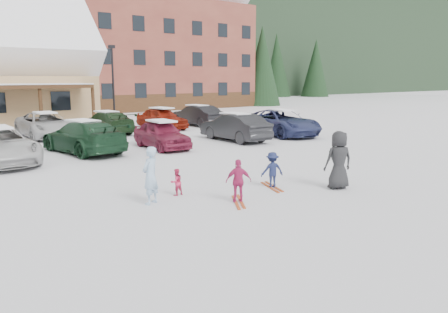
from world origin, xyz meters
TOP-DOWN VIEW (x-y plane):
  - ground at (0.00, 0.00)m, footprint 160.00×160.00m
  - alpine_hotel at (14.27, 38.00)m, footprint 31.48×14.01m
  - lamp_post at (6.30, 23.42)m, footprint 0.50×0.25m
  - conifer_1 at (30.00, 32.00)m, footprint 4.84×4.84m
  - conifer_3 at (6.00, 44.00)m, footprint 3.96×3.96m
  - conifer_4 at (34.00, 46.00)m, footprint 5.06×5.06m
  - adult_skier at (-2.48, 0.72)m, footprint 0.70×0.62m
  - toddler_red at (-1.45, 1.06)m, footprint 0.41×0.32m
  - child_navy at (1.50, 0.02)m, footprint 0.84×0.66m
  - skis_child_navy at (1.50, 0.02)m, footprint 0.68×1.38m
  - child_magenta at (-0.45, -0.65)m, footprint 0.78×0.64m
  - skis_child_magenta at (-0.45, -0.65)m, footprint 0.90×1.30m
  - bystander_dark at (3.05, -1.35)m, footprint 1.06×0.88m
  - parked_car_3 at (-0.97, 10.18)m, footprint 2.86×5.51m
  - parked_car_4 at (2.61, 9.16)m, footprint 1.87×4.15m
  - parked_car_5 at (7.18, 9.01)m, footprint 1.66×4.66m
  - parked_car_6 at (10.91, 9.13)m, footprint 3.33×5.90m
  - parked_car_10 at (-0.84, 16.79)m, footprint 2.51×5.36m
  - parked_car_11 at (2.75, 16.41)m, footprint 2.20×4.93m
  - parked_car_12 at (6.72, 16.43)m, footprint 2.25×4.47m
  - parked_car_13 at (9.87, 16.80)m, footprint 1.93×4.67m

SIDE VIEW (x-z plane):
  - ground at x=0.00m, z-range 0.00..0.00m
  - skis_child_navy at x=1.50m, z-range 0.00..0.03m
  - skis_child_magenta at x=-0.45m, z-range 0.00..0.03m
  - toddler_red at x=-1.45m, z-range 0.00..0.81m
  - child_navy at x=1.50m, z-range 0.00..1.15m
  - child_magenta at x=-0.45m, z-range 0.00..1.24m
  - parked_car_4 at x=2.61m, z-range 0.00..1.38m
  - parked_car_11 at x=2.75m, z-range 0.00..1.40m
  - parked_car_12 at x=6.72m, z-range 0.00..1.46m
  - parked_car_10 at x=-0.84m, z-range 0.00..1.48m
  - parked_car_13 at x=9.87m, z-range 0.00..1.50m
  - parked_car_3 at x=-0.97m, z-range 0.00..1.53m
  - parked_car_5 at x=7.18m, z-range 0.00..1.53m
  - parked_car_6 at x=10.91m, z-range 0.00..1.56m
  - adult_skier at x=-2.48m, z-range 0.00..1.62m
  - bystander_dark at x=3.05m, z-range 0.00..1.85m
  - lamp_post at x=6.30m, z-range 0.40..6.41m
  - conifer_3 at x=6.00m, z-range 0.53..9.71m
  - conifer_1 at x=30.00m, z-range 0.65..11.87m
  - conifer_4 at x=34.00m, z-range 0.68..12.41m
  - alpine_hotel at x=14.27m, z-range -2.11..19.37m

